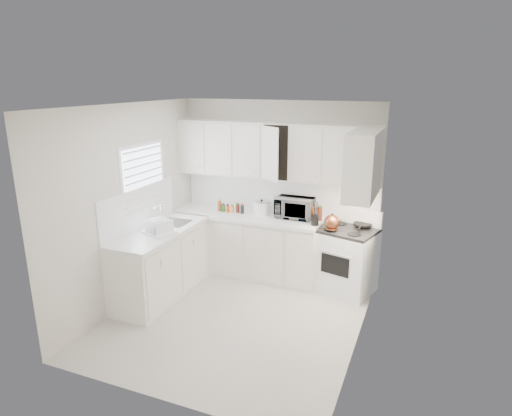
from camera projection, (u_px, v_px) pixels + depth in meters
The scene contains 33 objects.
floor at pixel (235, 318), 5.55m from camera, with size 3.20×3.20×0.00m, color beige.
ceiling at pixel (232, 106), 4.82m from camera, with size 3.20×3.20×0.00m, color white.
wall_back at pixel (279, 189), 6.61m from camera, with size 3.00×3.00×0.00m, color silver.
wall_front at pixel (155, 272), 3.76m from camera, with size 3.00×3.00×0.00m, color silver.
wall_left at pixel (128, 206), 5.72m from camera, with size 3.20×3.20×0.00m, color silver.
wall_right at pixel (363, 236), 4.65m from camera, with size 3.20×3.20×0.00m, color silver.
window_blinds at pixel (145, 182), 5.96m from camera, with size 0.06×0.96×1.06m, color white, non-canonical shape.
lower_cabinets_back at pixel (247, 246), 6.72m from camera, with size 2.22×0.60×0.90m, color silver, non-canonical shape.
lower_cabinets_left at pixel (161, 265), 6.03m from camera, with size 0.60×1.60×0.90m, color silver, non-canonical shape.
countertop_back at pixel (247, 216), 6.58m from camera, with size 2.24×0.64×0.05m, color white.
countertop_left at pixel (159, 232), 5.90m from camera, with size 0.64×1.62×0.05m, color white.
backsplash_back at pixel (278, 194), 6.62m from camera, with size 2.98×0.02×0.55m, color white.
backsplash_left at pixel (139, 208), 5.92m from camera, with size 0.02×1.60×0.55m, color white.
upper_cabinets_back at pixel (275, 178), 6.41m from camera, with size 3.00×0.33×0.80m, color silver, non-canonical shape.
upper_cabinets_right at pixel (361, 197), 5.38m from camera, with size 0.33×0.90×0.80m, color silver, non-canonical shape.
sink at pixel (173, 214), 6.17m from camera, with size 0.42×0.38×0.30m, color gray, non-canonical shape.
stove at pixel (346, 252), 6.13m from camera, with size 0.76×0.62×1.17m, color white, non-canonical shape.
tea_kettle at pixel (332, 221), 5.92m from camera, with size 0.25×0.21×0.23m, color brown, non-canonical shape.
frying_pan at pixel (363, 224), 6.10m from camera, with size 0.25×0.43×0.04m, color black, non-canonical shape.
microwave at pixel (295, 206), 6.38m from camera, with size 0.53×0.29×0.36m, color gray.
rice_cooker at pixel (262, 207), 6.53m from camera, with size 0.23×0.23×0.23m, color white, non-canonical shape.
paper_towel at pixel (274, 204), 6.61m from camera, with size 0.12×0.12×0.27m, color white.
utensil_crock at pixel (315, 213), 6.04m from camera, with size 0.11×0.11×0.34m, color black, non-canonical shape.
dish_rack at pixel (158, 226), 5.73m from camera, with size 0.40×0.30×0.22m, color white, non-canonical shape.
spice_left_0 at pixel (222, 205), 6.83m from camera, with size 0.06×0.06×0.13m, color brown.
spice_left_1 at pixel (224, 207), 6.73m from camera, with size 0.06×0.06×0.13m, color #216424.
spice_left_2 at pixel (231, 206), 6.78m from camera, with size 0.06×0.06×0.13m, color #BB4319.
spice_left_3 at pixel (233, 208), 6.67m from camera, with size 0.06×0.06×0.13m, color orange.
spice_left_4 at pixel (240, 207), 6.73m from camera, with size 0.06×0.06×0.13m, color #532317.
spice_left_5 at pixel (242, 209), 6.62m from camera, with size 0.06×0.06×0.13m, color black.
sauce_right_0 at pixel (313, 212), 6.35m from camera, with size 0.06×0.06×0.19m, color #BB4319.
sauce_right_1 at pixel (316, 214), 6.27m from camera, with size 0.06×0.06×0.19m, color orange.
sauce_right_2 at pixel (321, 213), 6.31m from camera, with size 0.06×0.06×0.19m, color #532317.
Camera 1 is at (2.09, -4.48, 2.87)m, focal length 31.06 mm.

